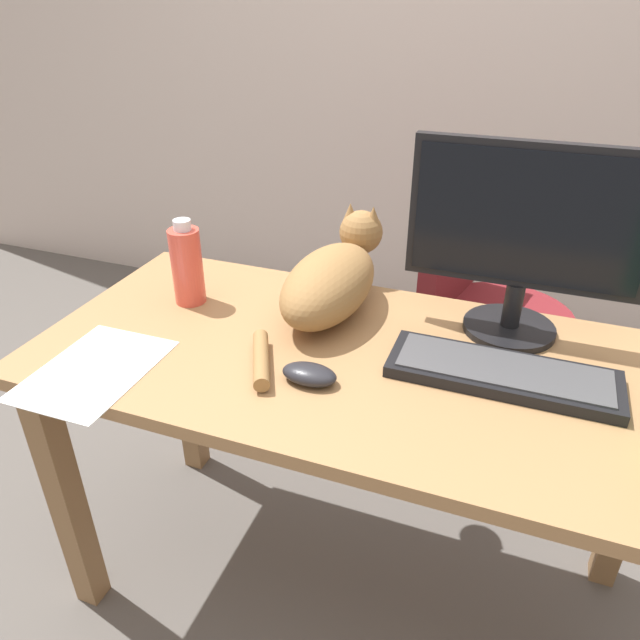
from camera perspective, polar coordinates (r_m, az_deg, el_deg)
name	(u,v)px	position (r m, az deg, el deg)	size (l,w,h in m)	color
ground_plane	(351,584)	(1.75, 3.01, -24.06)	(8.00, 8.00, 0.00)	#59544F
back_wall	(487,15)	(2.53, 15.81, 26.44)	(6.00, 0.04, 2.60)	beige
desk	(359,401)	(1.30, 3.74, -7.77)	(1.38, 0.65, 0.73)	#9E7247
office_chair	(481,341)	(2.00, 15.27, -1.94)	(0.49, 0.48, 0.91)	black
monitor	(526,236)	(1.28, 19.23, 7.70)	(0.48, 0.20, 0.42)	black
keyboard	(502,373)	(1.21, 17.18, -4.93)	(0.44, 0.15, 0.03)	black
cat	(332,278)	(1.37, 1.21, 4.07)	(0.20, 0.61, 0.20)	olive
computer_mouse	(309,374)	(1.14, -1.03, -5.24)	(0.11, 0.06, 0.04)	#232328
paper_sheet	(94,370)	(1.27, -20.92, -4.51)	(0.21, 0.30, 0.00)	white
spray_bottle	(187,265)	(1.43, -12.70, 5.19)	(0.07, 0.07, 0.21)	#D84C3D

